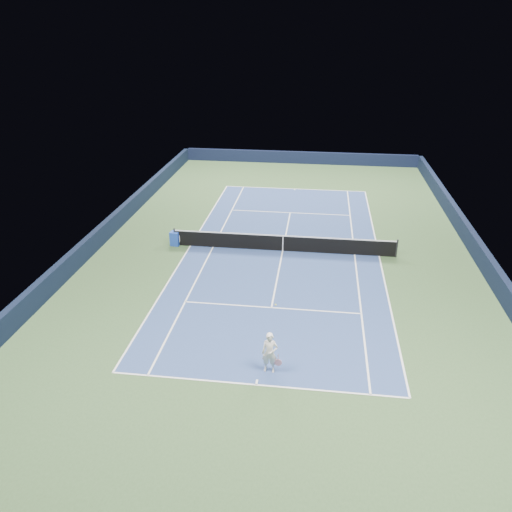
# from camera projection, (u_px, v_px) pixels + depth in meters

# --- Properties ---
(ground) EXTENTS (40.00, 40.00, 0.00)m
(ground) POSITION_uv_depth(u_px,v_px,m) (283.00, 251.00, 28.90)
(ground) COLOR #314C29
(ground) RESTS_ON ground
(wall_far) EXTENTS (22.00, 0.35, 1.10)m
(wall_far) POSITION_uv_depth(u_px,v_px,m) (300.00, 158.00, 46.45)
(wall_far) COLOR black
(wall_far) RESTS_ON ground
(wall_right) EXTENTS (0.35, 40.00, 1.10)m
(wall_right) POSITION_uv_depth(u_px,v_px,m) (479.00, 252.00, 27.40)
(wall_right) COLOR black
(wall_right) RESTS_ON ground
(wall_left) EXTENTS (0.35, 40.00, 1.10)m
(wall_left) POSITION_uv_depth(u_px,v_px,m) (103.00, 233.00, 29.94)
(wall_left) COLOR black
(wall_left) RESTS_ON ground
(court_surface) EXTENTS (10.97, 23.77, 0.01)m
(court_surface) POSITION_uv_depth(u_px,v_px,m) (283.00, 251.00, 28.90)
(court_surface) COLOR navy
(court_surface) RESTS_ON ground
(baseline_far) EXTENTS (10.97, 0.08, 0.00)m
(baseline_far) POSITION_uv_depth(u_px,v_px,m) (295.00, 189.00, 39.56)
(baseline_far) COLOR white
(baseline_far) RESTS_ON ground
(baseline_near) EXTENTS (10.97, 0.08, 0.00)m
(baseline_near) POSITION_uv_depth(u_px,v_px,m) (256.00, 385.00, 18.24)
(baseline_near) COLOR white
(baseline_near) RESTS_ON ground
(sideline_doubles_right) EXTENTS (0.08, 23.77, 0.00)m
(sideline_doubles_right) POSITION_uv_depth(u_px,v_px,m) (379.00, 256.00, 28.25)
(sideline_doubles_right) COLOR white
(sideline_doubles_right) RESTS_ON ground
(sideline_doubles_left) EXTENTS (0.08, 23.77, 0.00)m
(sideline_doubles_left) POSITION_uv_depth(u_px,v_px,m) (190.00, 246.00, 29.54)
(sideline_doubles_left) COLOR white
(sideline_doubles_left) RESTS_ON ground
(sideline_singles_right) EXTENTS (0.08, 23.77, 0.00)m
(sideline_singles_right) POSITION_uv_depth(u_px,v_px,m) (355.00, 255.00, 28.41)
(sideline_singles_right) COLOR white
(sideline_singles_right) RESTS_ON ground
(sideline_singles_left) EXTENTS (0.08, 23.77, 0.00)m
(sideline_singles_left) POSITION_uv_depth(u_px,v_px,m) (213.00, 247.00, 29.38)
(sideline_singles_left) COLOR white
(sideline_singles_left) RESTS_ON ground
(service_line_far) EXTENTS (8.23, 0.08, 0.00)m
(service_line_far) POSITION_uv_depth(u_px,v_px,m) (290.00, 213.00, 34.64)
(service_line_far) COLOR white
(service_line_far) RESTS_ON ground
(service_line_near) EXTENTS (8.23, 0.08, 0.00)m
(service_line_near) POSITION_uv_depth(u_px,v_px,m) (271.00, 308.00, 23.16)
(service_line_near) COLOR white
(service_line_near) RESTS_ON ground
(center_service_line) EXTENTS (0.08, 12.80, 0.00)m
(center_service_line) POSITION_uv_depth(u_px,v_px,m) (283.00, 251.00, 28.90)
(center_service_line) COLOR white
(center_service_line) RESTS_ON ground
(center_mark_far) EXTENTS (0.08, 0.30, 0.00)m
(center_mark_far) POSITION_uv_depth(u_px,v_px,m) (295.00, 189.00, 39.42)
(center_mark_far) COLOR white
(center_mark_far) RESTS_ON ground
(center_mark_near) EXTENTS (0.08, 0.30, 0.00)m
(center_mark_near) POSITION_uv_depth(u_px,v_px,m) (257.00, 382.00, 18.37)
(center_mark_near) COLOR white
(center_mark_near) RESTS_ON ground
(tennis_net) EXTENTS (12.90, 0.10, 1.07)m
(tennis_net) POSITION_uv_depth(u_px,v_px,m) (283.00, 243.00, 28.69)
(tennis_net) COLOR black
(tennis_net) RESTS_ON ground
(sponsor_cube) EXTENTS (0.61, 0.53, 0.84)m
(sponsor_cube) POSITION_uv_depth(u_px,v_px,m) (175.00, 238.00, 29.48)
(sponsor_cube) COLOR blue
(sponsor_cube) RESTS_ON ground
(tennis_player) EXTENTS (0.78, 1.24, 2.36)m
(tennis_player) POSITION_uv_depth(u_px,v_px,m) (270.00, 353.00, 18.63)
(tennis_player) COLOR white
(tennis_player) RESTS_ON ground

